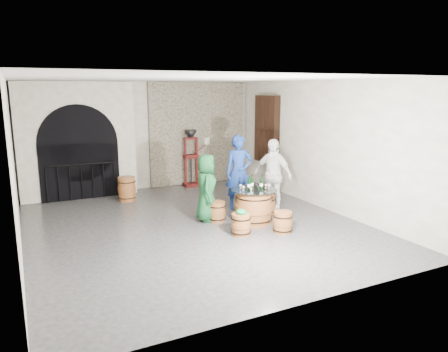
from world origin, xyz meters
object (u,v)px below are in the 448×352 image
barrel_table (254,206)px  wine_bottle_right (252,183)px  barrel_stool_near_left (241,224)px  wine_bottle_center (261,183)px  person_green (206,188)px  barrel_stool_right (267,204)px  side_barrel (127,189)px  barrel_stool_left (217,211)px  person_white (273,175)px  wine_bottle_left (249,184)px  barrel_stool_near_right (283,222)px  person_blue (239,172)px  corking_press (191,154)px  barrel_stool_far (243,204)px

barrel_table → wine_bottle_right: 0.53m
barrel_stool_near_left → wine_bottle_center: (0.80, 0.53, 0.69)m
person_green → wine_bottle_right: (0.86, -0.57, 0.14)m
barrel_table → wine_bottle_center: wine_bottle_center is taller
barrel_stool_right → barrel_table: bearing=-142.7°
wine_bottle_right → side_barrel: bearing=123.5°
barrel_stool_left → person_white: bearing=7.3°
person_green → side_barrel: person_green is taller
barrel_stool_left → side_barrel: (-1.42, 2.72, 0.10)m
barrel_stool_near_left → wine_bottle_left: (0.52, 0.58, 0.69)m
barrel_stool_left → wine_bottle_center: bearing=-33.1°
person_white → wine_bottle_right: person_white is taller
barrel_table → barrel_stool_near_right: 0.87m
person_blue → corking_press: (-0.13, 2.88, 0.08)m
wine_bottle_right → barrel_stool_near_right: bearing=-75.0°
wine_bottle_right → corking_press: size_ratio=0.19×
barrel_stool_near_right → wine_bottle_center: wine_bottle_center is taller
person_blue → wine_bottle_right: size_ratio=5.79×
barrel_stool_left → side_barrel: size_ratio=0.70×
wine_bottle_right → side_barrel: 3.82m
barrel_table → barrel_stool_right: bearing=37.3°
barrel_table → barrel_stool_near_left: bearing=-138.5°
barrel_stool_left → corking_press: (0.81, 3.57, 0.79)m
person_blue → side_barrel: (-2.36, 2.03, -0.62)m
barrel_stool_left → wine_bottle_left: bearing=-41.5°
barrel_table → wine_bottle_left: size_ratio=3.14×
barrel_stool_right → barrel_stool_far: bearing=147.6°
person_white → wine_bottle_left: (-1.07, -0.71, 0.02)m
barrel_stool_near_right → person_blue: size_ratio=0.24×
barrel_stool_near_left → barrel_table: bearing=41.5°
barrel_stool_far → barrel_stool_near_left: 1.63m
person_blue → wine_bottle_center: 1.24m
barrel_table → barrel_stool_right: size_ratio=2.24×
barrel_stool_left → barrel_stool_near_left: 1.08m
side_barrel → person_white: bearing=-39.4°
wine_bottle_right → corking_press: 4.00m
barrel_table → wine_bottle_left: bearing=173.9°
barrel_stool_far → side_barrel: (-2.29, 2.40, 0.10)m
side_barrel → corking_press: size_ratio=0.37×
person_white → barrel_stool_near_left: bearing=-76.3°
corking_press → barrel_table: bearing=-89.5°
wine_bottle_right → barrel_stool_far: bearing=75.3°
corking_press → barrel_stool_left: bearing=-100.6°
barrel_stool_far → wine_bottle_left: 1.12m
barrel_stool_near_right → wine_bottle_left: size_ratio=1.40×
barrel_stool_far → barrel_stool_near_left: bearing=-120.3°
person_white → wine_bottle_left: person_white is taller
person_green → wine_bottle_center: 1.26m
barrel_stool_near_right → person_white: (0.72, 1.55, 0.67)m
barrel_stool_far → corking_press: size_ratio=0.26×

